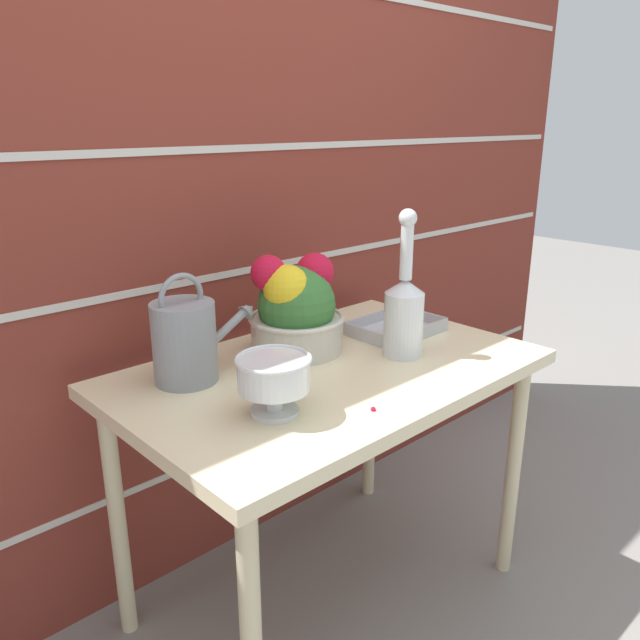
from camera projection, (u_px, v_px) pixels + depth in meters
name	position (u px, v px, depth m)	size (l,w,h in m)	color
ground_plane	(328.00, 595.00, 1.87)	(12.00, 12.00, 0.00)	gray
brick_wall	(224.00, 211.00, 1.84)	(3.60, 0.08, 2.20)	maroon
patio_table	(329.00, 394.00, 1.66)	(1.10, 0.70, 0.74)	beige
watering_can	(186.00, 340.00, 1.52)	(0.30, 0.16, 0.28)	gray
crystal_pedestal_bowl	(274.00, 376.00, 1.35)	(0.17, 0.17, 0.13)	silver
flower_planter	(296.00, 309.00, 1.71)	(0.27, 0.27, 0.28)	beige
glass_decanter	(404.00, 310.00, 1.68)	(0.11, 0.11, 0.40)	silver
wire_tray	(396.00, 329.00, 1.90)	(0.27, 0.19, 0.04)	#B7B7BC
fallen_petal	(373.00, 409.00, 1.39)	(0.01, 0.01, 0.01)	red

